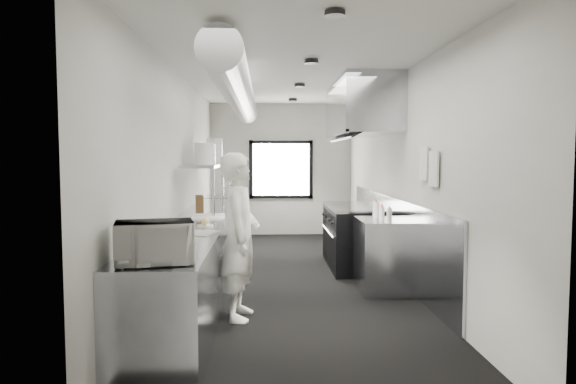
{
  "coord_description": "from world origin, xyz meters",
  "views": [
    {
      "loc": [
        -0.33,
        -6.97,
        1.68
      ],
      "look_at": [
        -0.03,
        -0.2,
        1.21
      ],
      "focal_mm": 31.97,
      "sensor_mm": 36.0,
      "label": 1
    }
  ],
  "objects": [
    {
      "name": "floor",
      "position": [
        0.0,
        0.0,
        0.0
      ],
      "size": [
        3.0,
        8.0,
        0.01
      ],
      "primitive_type": "cube",
      "color": "black",
      "rests_on": "ground"
    },
    {
      "name": "ceiling",
      "position": [
        0.0,
        0.0,
        2.8
      ],
      "size": [
        3.0,
        8.0,
        0.01
      ],
      "primitive_type": "cube",
      "color": "beige",
      "rests_on": "wall_back"
    },
    {
      "name": "wall_back",
      "position": [
        0.0,
        4.0,
        1.4
      ],
      "size": [
        3.0,
        0.02,
        2.8
      ],
      "primitive_type": "cube",
      "color": "beige",
      "rests_on": "floor"
    },
    {
      "name": "wall_front",
      "position": [
        0.0,
        -4.0,
        1.4
      ],
      "size": [
        3.0,
        0.02,
        2.8
      ],
      "primitive_type": "cube",
      "color": "beige",
      "rests_on": "floor"
    },
    {
      "name": "wall_left",
      "position": [
        -1.5,
        0.0,
        1.4
      ],
      "size": [
        0.02,
        8.0,
        2.8
      ],
      "primitive_type": "cube",
      "color": "beige",
      "rests_on": "floor"
    },
    {
      "name": "wall_right",
      "position": [
        1.5,
        0.0,
        1.4
      ],
      "size": [
        0.02,
        8.0,
        2.8
      ],
      "primitive_type": "cube",
      "color": "beige",
      "rests_on": "floor"
    },
    {
      "name": "wall_cladding",
      "position": [
        1.48,
        0.3,
        0.55
      ],
      "size": [
        0.03,
        5.5,
        1.1
      ],
      "primitive_type": "cube",
      "color": "#9BA1A9",
      "rests_on": "wall_right"
    },
    {
      "name": "hvac_duct",
      "position": [
        -0.7,
        0.4,
        2.55
      ],
      "size": [
        0.4,
        6.4,
        0.4
      ],
      "primitive_type": "cylinder",
      "rotation": [
        1.57,
        0.0,
        0.0
      ],
      "color": "#919599",
      "rests_on": "ceiling"
    },
    {
      "name": "service_window",
      "position": [
        0.0,
        3.96,
        1.4
      ],
      "size": [
        1.36,
        0.05,
        1.25
      ],
      "color": "white",
      "rests_on": "wall_back"
    },
    {
      "name": "exhaust_hood",
      "position": [
        1.1,
        0.7,
        2.39
      ],
      "size": [
        0.81,
        2.2,
        0.88
      ],
      "color": "#9BA1A9",
      "rests_on": "ceiling"
    },
    {
      "name": "prep_counter",
      "position": [
        -1.15,
        -0.5,
        0.45
      ],
      "size": [
        0.7,
        6.0,
        0.9
      ],
      "primitive_type": "cube",
      "color": "#9BA1A9",
      "rests_on": "floor"
    },
    {
      "name": "pass_shelf",
      "position": [
        -1.19,
        1.0,
        1.54
      ],
      "size": [
        0.45,
        3.0,
        0.68
      ],
      "color": "#9BA1A9",
      "rests_on": "prep_counter"
    },
    {
      "name": "range",
      "position": [
        1.04,
        0.7,
        0.47
      ],
      "size": [
        0.88,
        1.6,
        0.94
      ],
      "color": "black",
      "rests_on": "floor"
    },
    {
      "name": "bottle_station",
      "position": [
        1.15,
        -0.7,
        0.45
      ],
      "size": [
        0.65,
        0.8,
        0.9
      ],
      "primitive_type": "cube",
      "color": "#9BA1A9",
      "rests_on": "floor"
    },
    {
      "name": "far_work_table",
      "position": [
        -1.15,
        3.2,
        0.45
      ],
      "size": [
        0.7,
        1.2,
        0.9
      ],
      "primitive_type": "cube",
      "color": "#9BA1A9",
      "rests_on": "floor"
    },
    {
      "name": "notice_sheet_a",
      "position": [
        1.47,
        -1.2,
        1.6
      ],
      "size": [
        0.02,
        0.28,
        0.38
      ],
      "primitive_type": "cube",
      "color": "silver",
      "rests_on": "wall_right"
    },
    {
      "name": "notice_sheet_b",
      "position": [
        1.47,
        -1.55,
        1.55
      ],
      "size": [
        0.02,
        0.28,
        0.38
      ],
      "primitive_type": "cube",
      "color": "silver",
      "rests_on": "wall_right"
    },
    {
      "name": "line_cook",
      "position": [
        -0.6,
        -1.7,
        0.86
      ],
      "size": [
        0.45,
        0.65,
        1.72
      ],
      "primitive_type": "imported",
      "rotation": [
        0.0,
        0.0,
        1.51
      ],
      "color": "white",
      "rests_on": "floor"
    },
    {
      "name": "microwave",
      "position": [
        -1.15,
        -3.21,
        1.05
      ],
      "size": [
        0.59,
        0.5,
        0.31
      ],
      "primitive_type": "imported",
      "rotation": [
        0.0,
        0.0,
        0.23
      ],
      "color": "silver",
      "rests_on": "prep_counter"
    },
    {
      "name": "deli_tub_a",
      "position": [
        -1.34,
        -2.42,
        0.94
      ],
      "size": [
        0.15,
        0.15,
        0.09
      ],
      "primitive_type": "cylinder",
      "rotation": [
        0.0,
        0.0,
        0.29
      ],
      "color": "beige",
      "rests_on": "prep_counter"
    },
    {
      "name": "deli_tub_b",
      "position": [
        -1.33,
        -2.58,
        0.95
      ],
      "size": [
        0.17,
        0.17,
        0.1
      ],
      "primitive_type": "cylinder",
      "rotation": [
        0.0,
        0.0,
        0.32
      ],
      "color": "beige",
      "rests_on": "prep_counter"
    },
    {
      "name": "newspaper",
      "position": [
        -1.0,
        -1.77,
        0.9
      ],
      "size": [
        0.4,
        0.45,
        0.01
      ],
      "primitive_type": "cube",
      "rotation": [
        0.0,
        0.0,
        -0.29
      ],
      "color": "silver",
      "rests_on": "prep_counter"
    },
    {
      "name": "small_plate",
      "position": [
        -1.01,
        -1.23,
        0.91
      ],
      "size": [
        0.21,
        0.21,
        0.02
      ],
      "primitive_type": "cylinder",
      "rotation": [
        0.0,
        0.0,
        0.16
      ],
      "color": "silver",
      "rests_on": "prep_counter"
    },
    {
      "name": "pastry",
      "position": [
        -1.01,
        -1.23,
        0.96
      ],
      "size": [
        0.09,
        0.09,
        0.09
      ],
      "primitive_type": "sphere",
      "color": "#D8C471",
      "rests_on": "small_plate"
    },
    {
      "name": "cutting_board",
      "position": [
        -1.07,
        -0.36,
        0.91
      ],
      "size": [
        0.46,
        0.59,
        0.02
      ],
      "primitive_type": "cube",
      "rotation": [
        0.0,
        0.0,
        0.08
      ],
      "color": "silver",
      "rests_on": "prep_counter"
    },
    {
      "name": "knife_block",
      "position": [
        -1.25,
        0.2,
        1.02
      ],
      "size": [
        0.14,
        0.23,
        0.24
      ],
      "primitive_type": "cube",
      "rotation": [
        0.0,
        0.0,
        0.19
      ],
      "color": "brown",
      "rests_on": "prep_counter"
    },
    {
      "name": "plate_stack_a",
      "position": [
        -1.21,
        0.36,
        1.72
      ],
      "size": [
        0.29,
        0.29,
        0.3
      ],
      "primitive_type": "cylinder",
      "rotation": [
        0.0,
        0.0,
        -0.12
      ],
      "color": "silver",
      "rests_on": "pass_shelf"
    },
    {
      "name": "plate_stack_b",
      "position": [
        -1.22,
        0.72,
        1.72
      ],
      "size": [
        0.27,
        0.27,
        0.31
      ],
      "primitive_type": "cylinder",
      "rotation": [
        0.0,
        0.0,
        0.13
      ],
      "color": "silver",
      "rests_on": "pass_shelf"
    },
    {
      "name": "plate_stack_c",
      "position": [
        -1.23,
        1.14,
        1.73
      ],
      "size": [
        0.27,
        0.27,
        0.31
      ],
      "primitive_type": "cylinder",
      "rotation": [
        0.0,
        0.0,
        0.24
      ],
      "color": "silver",
      "rests_on": "pass_shelf"
    },
    {
      "name": "plate_stack_d",
      "position": [
        -1.18,
        1.71,
        1.77
      ],
      "size": [
        0.3,
        0.3,
        0.41
      ],
      "primitive_type": "cylinder",
      "rotation": [
        0.0,
        0.0,
        0.14
      ],
      "color": "silver",
      "rests_on": "pass_shelf"
    },
    {
      "name": "squeeze_bottle_a",
      "position": [
        1.12,
        -1.04,
        0.99
      ],
      "size": [
        0.07,
        0.07,
        0.18
      ],
      "primitive_type": "cylinder",
      "rotation": [
        0.0,
        0.0,
        -0.28
      ],
      "color": "silver",
      "rests_on": "bottle_station"
    },
    {
      "name": "squeeze_bottle_b",
      "position": [
        1.09,
        -0.82,
        0.98
      ],
      "size": [
        0.06,
        0.06,
        0.16
      ],
      "primitive_type": "cylinder",
      "rotation": [
        0.0,
        0.0,
        -0.14
      ],
      "color": "silver",
      "rests_on": "bottle_station"
    },
    {
      "name": "squeeze_bottle_c",
      "position": [
        1.1,
        -0.72,
        0.98
      ],
      "size": [
        0.06,
        0.06,
        0.17
      ],
      "primitive_type": "cylinder",
      "rotation": [
        0.0,
        0.0,
        -0.14
      ],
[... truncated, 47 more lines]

